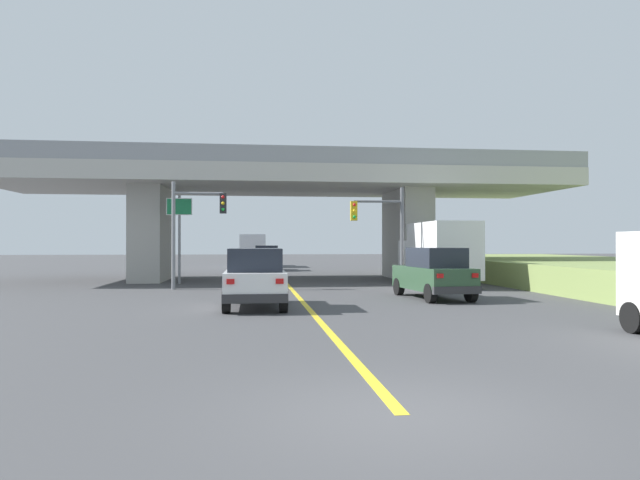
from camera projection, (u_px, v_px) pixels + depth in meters
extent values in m
plane|color=#424244|center=(283.00, 279.00, 34.98)|extent=(160.00, 160.00, 0.00)
cube|color=#B7B5AD|center=(283.00, 182.00, 35.02)|extent=(33.68, 9.85, 0.99)
cube|color=#A8A69F|center=(152.00, 234.00, 34.08)|extent=(1.78, 5.91, 5.46)
cube|color=#A8A69F|center=(407.00, 235.00, 35.92)|extent=(1.78, 5.91, 5.46)
cube|color=gray|center=(288.00, 154.00, 30.28)|extent=(33.68, 0.20, 0.90)
cube|color=gray|center=(279.00, 175.00, 39.77)|extent=(33.68, 0.20, 0.90)
cube|color=yellow|center=(307.00, 307.00, 19.76)|extent=(0.20, 25.09, 0.01)
cube|color=silver|center=(255.00, 284.00, 19.67)|extent=(1.99, 4.30, 0.90)
cube|color=#1E232D|center=(255.00, 260.00, 19.35)|extent=(1.75, 2.37, 0.76)
cube|color=#2D2D30|center=(255.00, 299.00, 17.58)|extent=(2.03, 0.20, 0.28)
cube|color=red|center=(230.00, 282.00, 17.43)|extent=(0.24, 0.06, 0.16)
cube|color=red|center=(280.00, 281.00, 17.60)|extent=(0.24, 0.06, 0.16)
cylinder|color=black|center=(230.00, 293.00, 21.15)|extent=(0.26, 0.72, 0.72)
cylinder|color=black|center=(279.00, 293.00, 21.36)|extent=(0.26, 0.72, 0.72)
cylinder|color=black|center=(226.00, 302.00, 17.97)|extent=(0.26, 0.72, 0.72)
cylinder|color=black|center=(283.00, 301.00, 18.18)|extent=(0.26, 0.72, 0.72)
cube|color=#2D4C33|center=(433.00, 278.00, 22.84)|extent=(2.21, 4.62, 0.90)
cube|color=#1E232D|center=(436.00, 257.00, 22.52)|extent=(1.81, 2.60, 0.76)
cube|color=#2D2D30|center=(457.00, 290.00, 20.70)|extent=(1.85, 0.37, 0.28)
cube|color=red|center=(440.00, 276.00, 20.49)|extent=(0.24, 0.08, 0.16)
cube|color=red|center=(475.00, 275.00, 20.78)|extent=(0.24, 0.08, 0.16)
cylinder|color=black|center=(399.00, 287.00, 24.32)|extent=(0.32, 0.74, 0.72)
cylinder|color=black|center=(434.00, 286.00, 24.65)|extent=(0.32, 0.74, 0.72)
cylinder|color=black|center=(431.00, 293.00, 21.02)|extent=(0.32, 0.74, 0.72)
cylinder|color=black|center=(471.00, 293.00, 21.35)|extent=(0.32, 0.74, 0.72)
cube|color=silver|center=(422.00, 257.00, 32.61)|extent=(2.20, 2.00, 1.90)
cube|color=white|center=(443.00, 250.00, 29.05)|extent=(2.31, 5.17, 2.79)
cube|color=#B26619|center=(443.00, 264.00, 29.04)|extent=(2.33, 5.07, 0.24)
cylinder|color=black|center=(405.00, 274.00, 32.48)|extent=(0.30, 0.90, 0.90)
cylinder|color=black|center=(439.00, 274.00, 32.72)|extent=(0.30, 0.90, 0.90)
cylinder|color=black|center=(431.00, 280.00, 27.64)|extent=(0.30, 0.90, 0.90)
cylinder|color=black|center=(471.00, 279.00, 27.88)|extent=(0.30, 0.90, 0.90)
cylinder|color=black|center=(634.00, 318.00, 14.00)|extent=(0.28, 0.76, 0.76)
cube|color=navy|center=(266.00, 260.00, 46.55)|extent=(1.99, 4.35, 0.90)
cube|color=#1E232D|center=(266.00, 250.00, 46.23)|extent=(1.75, 2.39, 0.76)
cube|color=#2D2D30|center=(267.00, 265.00, 44.43)|extent=(2.03, 0.20, 0.28)
cube|color=red|center=(257.00, 258.00, 44.28)|extent=(0.24, 0.06, 0.16)
cube|color=red|center=(277.00, 258.00, 44.46)|extent=(0.24, 0.06, 0.16)
cylinder|color=black|center=(255.00, 265.00, 48.06)|extent=(0.26, 0.72, 0.72)
cylinder|color=black|center=(276.00, 265.00, 48.27)|extent=(0.26, 0.72, 0.72)
cylinder|color=black|center=(255.00, 267.00, 44.82)|extent=(0.26, 0.72, 0.72)
cylinder|color=black|center=(278.00, 267.00, 45.04)|extent=(0.26, 0.72, 0.72)
cylinder|color=#56595E|center=(402.00, 237.00, 28.78)|extent=(0.18, 0.18, 5.00)
cylinder|color=#56595E|center=(378.00, 201.00, 28.64)|extent=(2.45, 0.12, 0.12)
cube|color=gold|center=(354.00, 211.00, 28.49)|extent=(0.32, 0.26, 0.96)
sphere|color=red|center=(354.00, 205.00, 28.35)|extent=(0.16, 0.16, 0.16)
sphere|color=gold|center=(354.00, 211.00, 28.34)|extent=(0.16, 0.16, 0.16)
sphere|color=green|center=(354.00, 217.00, 28.34)|extent=(0.16, 0.16, 0.16)
cylinder|color=slate|center=(173.00, 235.00, 27.32)|extent=(0.18, 0.18, 5.13)
cylinder|color=slate|center=(198.00, 193.00, 27.47)|extent=(2.33, 0.12, 0.12)
cube|color=#232326|center=(223.00, 203.00, 27.61)|extent=(0.32, 0.26, 0.96)
sphere|color=red|center=(223.00, 197.00, 27.46)|extent=(0.16, 0.16, 0.16)
sphere|color=gold|center=(223.00, 203.00, 27.46)|extent=(0.16, 0.16, 0.16)
sphere|color=green|center=(223.00, 210.00, 27.46)|extent=(0.16, 0.16, 0.16)
cylinder|color=slate|center=(179.00, 240.00, 30.84)|extent=(0.14, 0.14, 4.78)
cube|color=#197242|center=(179.00, 207.00, 30.79)|extent=(1.28, 0.08, 0.83)
cube|color=white|center=(179.00, 207.00, 30.79)|extent=(1.36, 0.04, 0.91)
cube|color=navy|center=(252.00, 251.00, 56.76)|extent=(2.20, 2.00, 1.90)
cube|color=silver|center=(252.00, 248.00, 53.47)|extent=(2.31, 4.63, 2.55)
cube|color=#197F4C|center=(252.00, 255.00, 53.47)|extent=(2.33, 4.54, 0.24)
cylinder|color=black|center=(242.00, 261.00, 56.64)|extent=(0.30, 0.90, 0.90)
cylinder|color=black|center=(263.00, 261.00, 56.88)|extent=(0.30, 0.90, 0.90)
cylinder|color=black|center=(241.00, 263.00, 52.20)|extent=(0.30, 0.90, 0.90)
cylinder|color=black|center=(264.00, 262.00, 52.44)|extent=(0.30, 0.90, 0.90)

